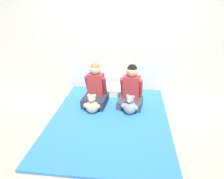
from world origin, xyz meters
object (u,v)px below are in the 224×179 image
(bed, at_px, (110,132))
(child_on_left, at_px, (96,90))
(pillow_at_headboard, at_px, (115,90))
(teddy_bear_held_by_right_child, at_px, (130,106))
(child_on_right, at_px, (131,90))
(teddy_bear_held_by_left_child, at_px, (92,105))

(bed, height_order, child_on_left, child_on_left)
(bed, height_order, pillow_at_headboard, pillow_at_headboard)
(bed, height_order, teddy_bear_held_by_right_child, teddy_bear_held_by_right_child)
(child_on_right, bearing_deg, child_on_left, -171.23)
(bed, relative_size, child_on_left, 3.11)
(child_on_left, height_order, pillow_at_headboard, child_on_left)
(child_on_right, relative_size, pillow_at_headboard, 1.09)
(bed, xyz_separation_m, pillow_at_headboard, (0.00, 0.77, 0.28))
(child_on_left, relative_size, teddy_bear_held_by_left_child, 2.21)
(child_on_left, distance_m, pillow_at_headboard, 0.50)
(child_on_left, relative_size, pillow_at_headboard, 1.09)
(child_on_left, bearing_deg, teddy_bear_held_by_left_child, -84.68)
(teddy_bear_held_by_left_child, bearing_deg, pillow_at_headboard, 71.14)
(bed, relative_size, pillow_at_headboard, 3.37)
(child_on_right, height_order, teddy_bear_held_by_right_child, child_on_right)
(bed, bearing_deg, child_on_right, 55.11)
(pillow_at_headboard, bearing_deg, child_on_right, -56.07)
(teddy_bear_held_by_left_child, bearing_deg, child_on_right, 28.99)
(teddy_bear_held_by_right_child, bearing_deg, child_on_right, 104.18)
(child_on_right, distance_m, pillow_at_headboard, 0.51)
(bed, bearing_deg, teddy_bear_held_by_left_child, 154.74)
(teddy_bear_held_by_left_child, xyz_separation_m, teddy_bear_held_by_right_child, (0.51, 0.03, 0.00))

